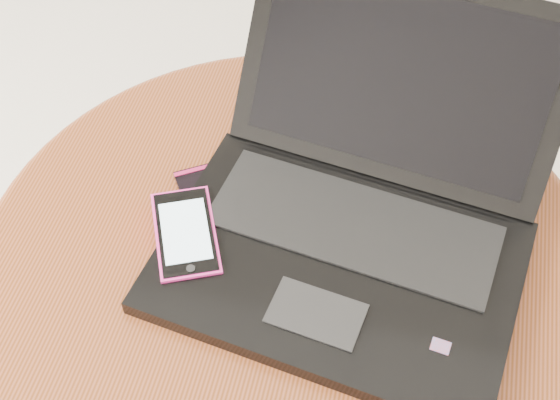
# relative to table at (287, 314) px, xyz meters

# --- Properties ---
(table) EXTENTS (0.65, 0.65, 0.51)m
(table) POSITION_rel_table_xyz_m (0.00, 0.00, 0.00)
(table) COLOR #552B18
(table) RESTS_ON ground
(laptop) EXTENTS (0.39, 0.40, 0.20)m
(laptop) POSITION_rel_table_xyz_m (0.06, 0.04, 0.15)
(laptop) COLOR black
(laptop) RESTS_ON table
(phone_black) EXTENTS (0.10, 0.12, 0.01)m
(phone_black) POSITION_rel_table_xyz_m (-0.09, 0.05, 0.11)
(phone_black) COLOR black
(phone_black) RESTS_ON table
(phone_pink) EXTENTS (0.10, 0.13, 0.01)m
(phone_pink) POSITION_rel_table_xyz_m (-0.10, -0.01, 0.13)
(phone_pink) COLOR #F02D95
(phone_pink) RESTS_ON phone_black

